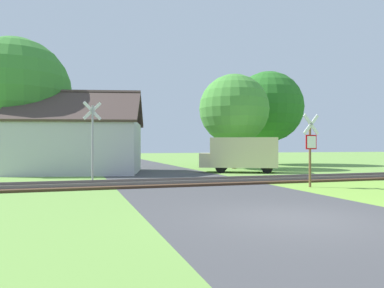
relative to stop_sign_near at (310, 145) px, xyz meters
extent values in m
plane|color=#6B9942|center=(-4.42, -5.65, -1.73)|extent=(160.00, 160.00, 0.00)
cube|color=#424244|center=(-4.42, -3.65, -1.73)|extent=(6.65, 80.00, 0.01)
cube|color=#422D1E|center=(-4.42, 2.89, -1.68)|extent=(60.00, 2.60, 0.10)
cube|color=slate|center=(-4.42, 3.61, -1.57)|extent=(60.00, 0.08, 0.12)
cube|color=slate|center=(-4.42, 2.18, -1.57)|extent=(60.00, 0.08, 0.12)
cylinder|color=brown|center=(-0.01, 0.03, -0.36)|extent=(0.10, 0.10, 2.74)
cube|color=red|center=(0.01, -0.03, 0.14)|extent=(0.59, 0.15, 0.60)
cube|color=white|center=(0.01, -0.06, 0.14)|extent=(0.48, 0.11, 0.49)
cube|color=white|center=(0.01, -0.03, 0.86)|extent=(0.86, 0.21, 0.88)
cube|color=white|center=(0.01, -0.03, 0.86)|extent=(0.86, 0.21, 0.88)
cylinder|color=#9E9EA5|center=(-8.52, 4.63, 0.07)|extent=(0.09, 0.09, 3.59)
cube|color=white|center=(-8.54, 4.68, 1.61)|extent=(0.86, 0.21, 0.88)
cube|color=white|center=(-8.54, 4.68, 1.61)|extent=(0.86, 0.21, 0.88)
cube|color=#B7B7BC|center=(-9.04, 11.60, -0.13)|extent=(8.65, 7.71, 3.21)
cube|color=#473833|center=(-9.40, 10.10, 2.43)|extent=(8.39, 5.17, 2.24)
cube|color=#473833|center=(-8.69, 13.11, 2.43)|extent=(8.39, 5.17, 2.24)
cube|color=brown|center=(-7.05, 11.14, 2.62)|extent=(0.60, 0.60, 1.10)
cylinder|color=#513823|center=(2.23, 12.77, -0.47)|extent=(0.35, 0.35, 2.52)
sphere|color=#478E38|center=(2.23, 12.77, 2.77)|extent=(5.29, 5.29, 5.29)
cylinder|color=#513823|center=(-13.05, 13.77, -0.45)|extent=(0.29, 0.29, 2.57)
sphere|color=#3D8433|center=(-13.05, 13.77, 3.53)|extent=(7.18, 7.18, 7.18)
cylinder|color=#513823|center=(7.72, 17.44, -0.28)|extent=(0.48, 0.48, 2.91)
sphere|color=#286B23|center=(7.72, 17.44, 3.60)|extent=(6.46, 6.46, 6.46)
cube|color=beige|center=(1.09, 8.68, -0.44)|extent=(4.61, 3.54, 1.90)
cube|color=beige|center=(-1.11, 9.76, -0.94)|extent=(1.42, 1.93, 0.90)
cube|color=#19232D|center=(-0.78, 9.59, -0.11)|extent=(0.74, 1.47, 0.85)
cube|color=navy|center=(1.51, 9.54, -0.77)|extent=(3.40, 1.66, 0.16)
cylinder|color=black|center=(0.15, 10.01, -1.39)|extent=(0.69, 0.46, 0.68)
cylinder|color=black|center=(-0.53, 8.61, -1.39)|extent=(0.69, 0.46, 0.68)
cylinder|color=black|center=(2.72, 8.76, -1.39)|extent=(0.69, 0.46, 0.68)
cylinder|color=black|center=(2.04, 7.36, -1.39)|extent=(0.69, 0.46, 0.68)
camera|label=1|loc=(-9.32, -13.27, -0.03)|focal=35.00mm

